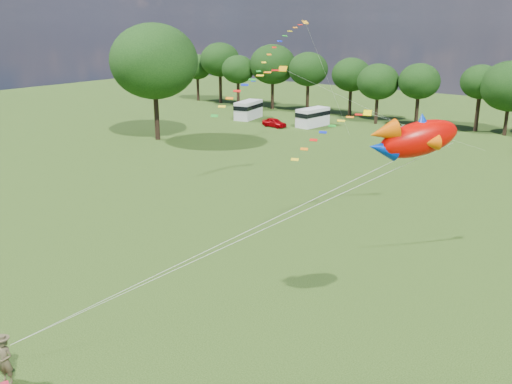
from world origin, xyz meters
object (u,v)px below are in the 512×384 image
Objects in this scene: big_tree at (154,61)px; car_a at (274,122)px; kite_flyer at (5,361)px; campervan_a at (248,109)px; car_b at (405,133)px; tent_orange at (411,146)px; fish_kite at (412,139)px; campervan_b at (313,117)px.

big_tree reaches higher than car_a.
kite_flyer is at bearing -50.24° from big_tree.
campervan_a is (-6.70, 3.00, 0.75)m from car_a.
tent_orange is at bearing -133.75° from car_b.
car_a is at bearing -126.27° from campervan_a.
fish_kite is (16.44, -40.48, 9.60)m from tent_orange.
campervan_a is at bearing 102.21° from kite_flyer.
car_a is 0.94× the size of car_b.
car_a is 0.98× the size of tent_orange.
kite_flyer is (20.06, -54.41, -0.31)m from campervan_b.
big_tree is 3.63× the size of tent_orange.
car_b is 4.53m from tent_orange.
big_tree is at bearing 158.11° from campervan_b.
tent_orange is at bearing -98.03° from campervan_b.
big_tree reaches higher than campervan_b.
big_tree is 18.21m from car_a.
campervan_a is 61.40m from fish_kite.
campervan_b reaches higher than car_a.
big_tree is at bearing 169.57° from campervan_a.
big_tree is 3.71× the size of car_a.
fish_kite is (11.72, 10.04, 8.64)m from kite_flyer.
campervan_a reaches higher than car_b.
campervan_b is 2.60× the size of kite_flyer.
big_tree is 19.51m from campervan_a.
car_b is 48.93m from fish_kite.
kite_flyer is at bearing 171.70° from fish_kite.
campervan_b is 1.53× the size of fish_kite.
car_b is 0.70× the size of campervan_a.
campervan_b is at bearing 92.97° from kite_flyer.
campervan_a is 2.79× the size of kite_flyer.
fish_kite is (18.85, -44.26, 8.94)m from car_b.
car_a is 16.97m from car_b.
car_a is (6.17, 14.93, -8.42)m from big_tree.
fish_kite is at bearing -143.19° from car_b.
campervan_a is at bearing 104.74° from car_b.
big_tree is at bearing 164.68° from car_a.
car_a is 5.16m from campervan_b.
kite_flyer reaches higher than car_a.
tent_orange is at bearing 63.21° from fish_kite.
car_b is 54.76m from kite_flyer.
car_b is (16.62, 3.41, 0.08)m from car_a.
campervan_b reaches higher than kite_flyer.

